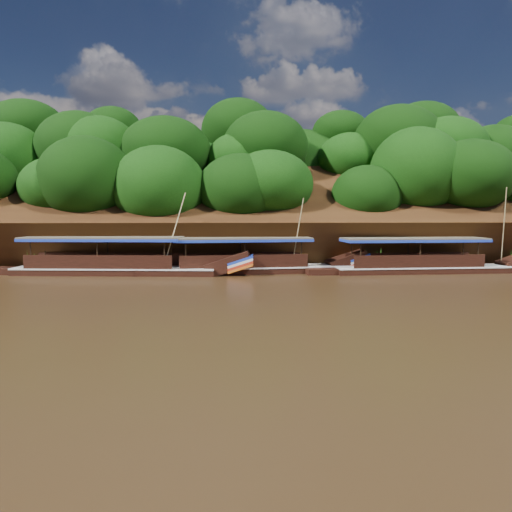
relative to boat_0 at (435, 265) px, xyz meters
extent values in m
plane|color=black|center=(-11.39, -7.14, -0.59)|extent=(160.00, 160.00, 0.00)
cube|color=black|center=(-11.39, 8.86, 2.91)|extent=(120.00, 16.12, 13.64)
cube|color=black|center=(-11.39, 18.86, -0.59)|extent=(120.00, 24.00, 12.00)
ellipsoid|color=#14430B|center=(-17.39, 7.86, 2.91)|extent=(18.00, 8.00, 6.40)
ellipsoid|color=#14430B|center=(-11.39, 15.86, 8.61)|extent=(24.00, 11.00, 8.40)
cube|color=black|center=(-0.83, -0.04, -0.59)|extent=(13.75, 3.05, 0.96)
cube|color=silver|center=(-0.83, -0.04, -0.14)|extent=(13.75, 3.12, 0.11)
cube|color=brown|center=(-1.68, -0.09, 1.98)|extent=(10.81, 3.25, 0.13)
cube|color=#1B38B5|center=(-1.68, -0.09, 1.85)|extent=(10.81, 3.25, 0.19)
cylinder|color=tan|center=(5.06, -0.27, 2.90)|extent=(0.98, 1.97, 5.69)
cube|color=black|center=(-13.67, 0.57, -0.59)|extent=(13.13, 3.78, 0.97)
cube|color=silver|center=(-13.67, 0.57, -0.13)|extent=(13.14, 3.85, 0.11)
cube|color=black|center=(-6.43, 1.37, 0.16)|extent=(3.25, 2.11, 1.82)
cube|color=#1B38B5|center=(-5.63, 1.46, 0.49)|extent=(1.79, 2.02, 0.66)
cube|color=red|center=(-5.63, 1.46, 0.12)|extent=(1.79, 2.02, 0.66)
cube|color=brown|center=(-14.48, 0.48, 2.01)|extent=(10.38, 3.83, 0.13)
cube|color=#1B38B5|center=(-14.48, 0.48, 1.88)|extent=(10.38, 3.83, 0.19)
cylinder|color=tan|center=(-10.38, 0.28, 2.47)|extent=(0.73, 1.19, 5.01)
cube|color=black|center=(-23.77, 0.28, -0.59)|extent=(14.86, 3.87, 1.00)
cube|color=silver|center=(-23.77, 0.28, -0.11)|extent=(14.87, 3.95, 0.11)
cube|color=black|center=(-15.55, -0.53, 0.19)|extent=(3.62, 2.17, 1.97)
cube|color=#1B38B5|center=(-14.64, -0.62, 0.52)|extent=(1.98, 2.08, 0.74)
cube|color=red|center=(-14.64, -0.62, 0.14)|extent=(1.98, 2.08, 0.74)
cube|color=brown|center=(-24.69, 0.37, 2.09)|extent=(11.72, 3.93, 0.13)
cube|color=#1B38B5|center=(-24.69, 0.37, 1.95)|extent=(11.72, 3.93, 0.20)
cylinder|color=tan|center=(-19.36, -0.38, 2.73)|extent=(1.54, 1.57, 5.29)
cone|color=#336B1A|center=(-30.37, 2.01, 0.31)|extent=(1.50, 1.50, 1.81)
cone|color=#336B1A|center=(-24.58, 2.92, 0.29)|extent=(1.50, 1.50, 1.77)
cone|color=#336B1A|center=(-16.82, 2.41, 0.07)|extent=(1.50, 1.50, 1.33)
cone|color=#336B1A|center=(-11.26, 2.51, 0.21)|extent=(1.50, 1.50, 1.61)
cone|color=#336B1A|center=(-4.21, 2.15, 0.47)|extent=(1.50, 1.50, 2.13)
cone|color=#336B1A|center=(2.35, 2.33, 0.14)|extent=(1.50, 1.50, 1.47)
camera|label=1|loc=(-15.63, -36.42, 3.93)|focal=35.00mm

